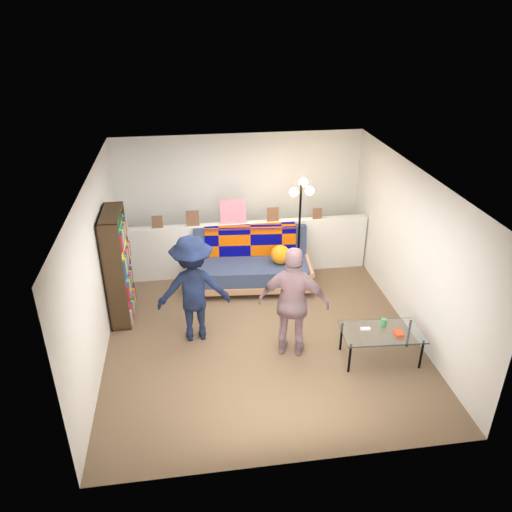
{
  "coord_description": "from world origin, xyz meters",
  "views": [
    {
      "loc": [
        -0.95,
        -6.18,
        4.47
      ],
      "look_at": [
        0.0,
        0.4,
        1.05
      ],
      "focal_mm": 35.0,
      "sensor_mm": 36.0,
      "label": 1
    }
  ],
  "objects_px": {
    "coffee_table": "(382,333)",
    "person_left": "(193,289)",
    "futon_sofa": "(252,264)",
    "bookshelf": "(118,270)",
    "floor_lamp": "(301,210)",
    "person_right": "(294,303)"
  },
  "relations": [
    {
      "from": "futon_sofa",
      "to": "bookshelf",
      "type": "xyz_separation_m",
      "value": [
        -2.15,
        -0.65,
        0.4
      ]
    },
    {
      "from": "floor_lamp",
      "to": "person_right",
      "type": "xyz_separation_m",
      "value": [
        -0.56,
        -2.09,
        -0.48
      ]
    },
    {
      "from": "futon_sofa",
      "to": "bookshelf",
      "type": "relative_size",
      "value": 1.22
    },
    {
      "from": "coffee_table",
      "to": "person_left",
      "type": "xyz_separation_m",
      "value": [
        -2.52,
        0.9,
        0.39
      ]
    },
    {
      "from": "futon_sofa",
      "to": "person_left",
      "type": "xyz_separation_m",
      "value": [
        -1.04,
        -1.38,
        0.4
      ]
    },
    {
      "from": "futon_sofa",
      "to": "person_right",
      "type": "relative_size",
      "value": 1.31
    },
    {
      "from": "person_left",
      "to": "person_right",
      "type": "height_order",
      "value": "person_right"
    },
    {
      "from": "bookshelf",
      "to": "floor_lamp",
      "type": "height_order",
      "value": "floor_lamp"
    },
    {
      "from": "futon_sofa",
      "to": "floor_lamp",
      "type": "xyz_separation_m",
      "value": [
        0.85,
        0.14,
        0.89
      ]
    },
    {
      "from": "coffee_table",
      "to": "person_right",
      "type": "xyz_separation_m",
      "value": [
        -1.18,
        0.33,
        0.39
      ]
    },
    {
      "from": "person_left",
      "to": "floor_lamp",
      "type": "bearing_deg",
      "value": -143.55
    },
    {
      "from": "coffee_table",
      "to": "person_left",
      "type": "distance_m",
      "value": 2.7
    },
    {
      "from": "futon_sofa",
      "to": "floor_lamp",
      "type": "bearing_deg",
      "value": 9.47
    },
    {
      "from": "bookshelf",
      "to": "person_left",
      "type": "relative_size",
      "value": 1.08
    },
    {
      "from": "futon_sofa",
      "to": "bookshelf",
      "type": "bearing_deg",
      "value": -163.08
    },
    {
      "from": "coffee_table",
      "to": "person_right",
      "type": "bearing_deg",
      "value": 164.58
    },
    {
      "from": "futon_sofa",
      "to": "coffee_table",
      "type": "xyz_separation_m",
      "value": [
        1.48,
        -2.27,
        0.01
      ]
    },
    {
      "from": "person_left",
      "to": "futon_sofa",
      "type": "bearing_deg",
      "value": -129.3
    },
    {
      "from": "bookshelf",
      "to": "coffee_table",
      "type": "relative_size",
      "value": 1.56
    },
    {
      "from": "coffee_table",
      "to": "floor_lamp",
      "type": "height_order",
      "value": "floor_lamp"
    },
    {
      "from": "bookshelf",
      "to": "person_right",
      "type": "height_order",
      "value": "bookshelf"
    },
    {
      "from": "futon_sofa",
      "to": "coffee_table",
      "type": "bearing_deg",
      "value": -56.94
    }
  ]
}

